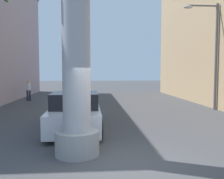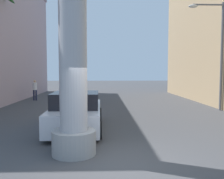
# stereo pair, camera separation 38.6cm
# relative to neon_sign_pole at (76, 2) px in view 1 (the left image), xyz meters

# --- Properties ---
(ground_plane) EXTENTS (93.93, 93.93, 0.00)m
(ground_plane) POSITION_rel_neon_sign_pole_xyz_m (1.18, 9.18, -4.32)
(ground_plane) COLOR #424244
(neon_sign_pole) EXTENTS (2.96, 1.27, 9.72)m
(neon_sign_pole) POSITION_rel_neon_sign_pole_xyz_m (0.00, 0.00, 0.00)
(neon_sign_pole) COLOR #9E9EA3
(neon_sign_pole) RESTS_ON ground
(street_lamp) EXTENTS (2.20, 0.28, 6.53)m
(street_lamp) POSITION_rel_neon_sign_pole_xyz_m (7.73, 7.92, -0.35)
(street_lamp) COLOR #59595E
(street_lamp) RESTS_ON ground
(car_lead) EXTENTS (2.12, 4.74, 1.56)m
(car_lead) POSITION_rel_neon_sign_pole_xyz_m (-0.26, 3.12, -3.62)
(car_lead) COLOR black
(car_lead) RESTS_ON ground
(pedestrian_far_left) EXTENTS (0.38, 0.38, 1.69)m
(pedestrian_far_left) POSITION_rel_neon_sign_pole_xyz_m (-4.77, 13.51, -3.33)
(pedestrian_far_left) COLOR #1E233F
(pedestrian_far_left) RESTS_ON ground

